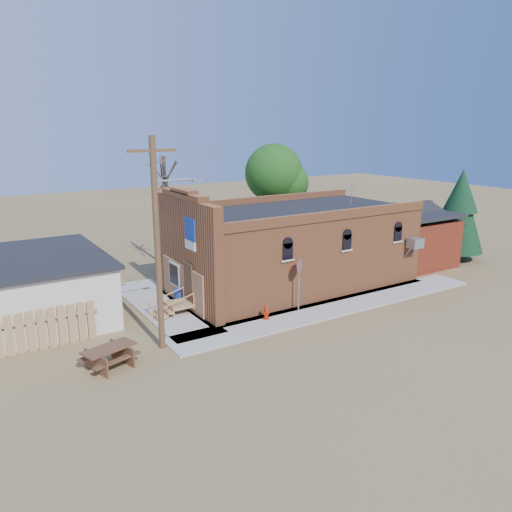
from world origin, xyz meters
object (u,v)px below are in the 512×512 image
brick_bar (289,248)px  trash_barrel (179,296)px  stop_sign (299,271)px  fire_hydrant (266,312)px  picnic_table (109,354)px  utility_pole (158,240)px

brick_bar → trash_barrel: brick_bar is taller
brick_bar → stop_sign: bearing=-119.4°
stop_sign → fire_hydrant: bearing=167.2°
brick_bar → picnic_table: bearing=-158.2°
brick_bar → fire_hydrant: brick_bar is taller
stop_sign → picnic_table: (-10.02, -0.87, -1.66)m
picnic_table → trash_barrel: bearing=28.0°
trash_barrel → picnic_table: (-5.28, -5.19, 0.06)m
brick_bar → stop_sign: size_ratio=5.90×
picnic_table → fire_hydrant: bearing=-10.6°
fire_hydrant → picnic_table: (-8.01, -0.84, 0.14)m
stop_sign → trash_barrel: (-4.74, 4.33, -1.72)m
brick_bar → fire_hydrant: bearing=-136.4°
stop_sign → trash_barrel: stop_sign is taller
utility_pole → brick_bar: bearing=23.7°
trash_barrel → picnic_table: 7.41m
utility_pole → fire_hydrant: size_ratio=13.00×
picnic_table → brick_bar: bearing=5.3°
utility_pole → picnic_table: 4.95m
utility_pole → fire_hydrant: bearing=2.1°
brick_bar → trash_barrel: bearing=177.8°
brick_bar → trash_barrel: 7.27m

